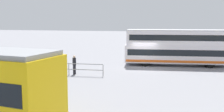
% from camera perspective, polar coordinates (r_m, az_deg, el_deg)
% --- Properties ---
extents(ground_plane, '(160.00, 160.00, 0.00)m').
position_cam_1_polar(ground_plane, '(28.68, 6.51, -2.30)').
color(ground_plane, gray).
extents(double_decker_bus, '(11.30, 3.49, 3.78)m').
position_cam_1_polar(double_decker_bus, '(30.19, 13.40, 1.77)').
color(double_decker_bus, silver).
rests_on(double_decker_bus, ground).
extents(pedestrian_near_railing, '(0.38, 0.38, 1.71)m').
position_cam_1_polar(pedestrian_near_railing, '(25.00, -7.69, -1.50)').
color(pedestrian_near_railing, black).
rests_on(pedestrian_near_railing, ground).
extents(pedestrian_railing, '(6.16, 0.37, 1.08)m').
position_cam_1_polar(pedestrian_railing, '(24.63, -8.81, -2.27)').
color(pedestrian_railing, gray).
rests_on(pedestrian_railing, ground).
extents(info_sign, '(1.01, 0.24, 2.31)m').
position_cam_1_polar(info_sign, '(26.05, -20.62, -0.24)').
color(info_sign, slate).
rests_on(info_sign, ground).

